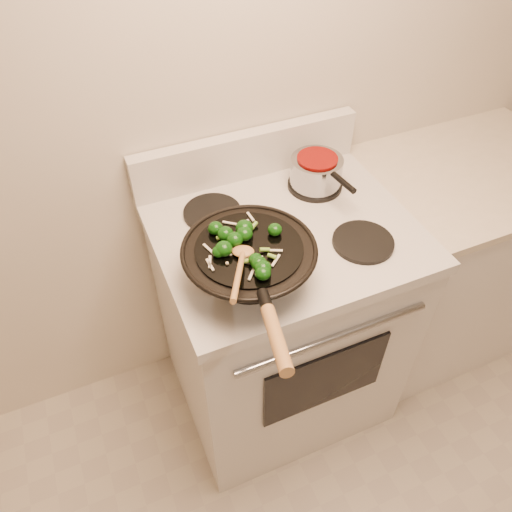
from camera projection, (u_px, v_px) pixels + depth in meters
name	position (u px, v px, depth m)	size (l,w,h in m)	color
stove	(280.00, 319.00, 1.83)	(0.78, 0.67, 1.08)	silver
counter_unit	(442.00, 259.00, 2.07)	(0.80, 0.62, 0.91)	white
wok	(250.00, 262.00, 1.31)	(0.36, 0.58, 0.18)	black
stirfry	(242.00, 242.00, 1.27)	(0.22, 0.26, 0.04)	#0C3909
wooden_spoon	(241.00, 264.00, 1.19)	(0.15, 0.24, 0.09)	#A57440
saucepan	(317.00, 171.00, 1.61)	(0.17, 0.27, 0.10)	#93969B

